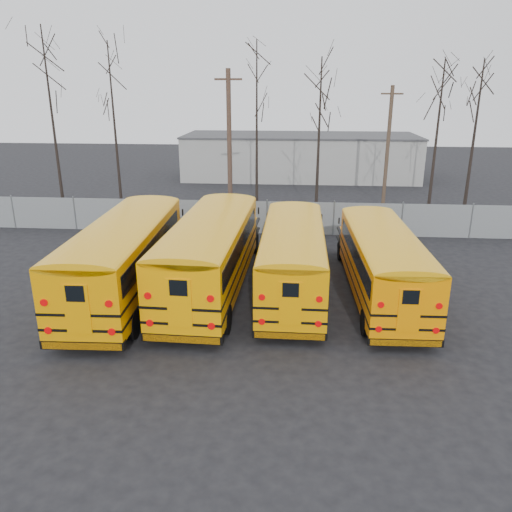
# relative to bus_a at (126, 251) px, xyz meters

# --- Properties ---
(ground) EXTENTS (120.00, 120.00, 0.00)m
(ground) POSITION_rel_bus_a_xyz_m (5.33, -2.09, -1.99)
(ground) COLOR black
(ground) RESTS_ON ground
(fence) EXTENTS (40.00, 0.04, 2.00)m
(fence) POSITION_rel_bus_a_xyz_m (5.33, 9.91, -0.99)
(fence) COLOR gray
(fence) RESTS_ON ground
(distant_building) EXTENTS (22.00, 8.00, 4.00)m
(distant_building) POSITION_rel_bus_a_xyz_m (7.33, 29.91, 0.01)
(distant_building) COLOR #A2A29E
(distant_building) RESTS_ON ground
(bus_a) EXTENTS (3.22, 12.25, 3.40)m
(bus_a) POSITION_rel_bus_a_xyz_m (0.00, 0.00, 0.00)
(bus_a) COLOR black
(bus_a) RESTS_ON ground
(bus_b) EXTENTS (3.17, 12.25, 3.40)m
(bus_b) POSITION_rel_bus_a_xyz_m (3.49, 0.73, 0.00)
(bus_b) COLOR black
(bus_b) RESTS_ON ground
(bus_c) EXTENTS (2.61, 11.14, 3.11)m
(bus_c) POSITION_rel_bus_a_xyz_m (6.97, 0.87, -0.17)
(bus_c) COLOR black
(bus_c) RESTS_ON ground
(bus_d) EXTENTS (2.79, 10.92, 3.04)m
(bus_d) POSITION_rel_bus_a_xyz_m (10.67, 0.58, -0.21)
(bus_d) COLOR black
(bus_d) RESTS_ON ground
(utility_pole_left) EXTENTS (1.69, 0.47, 9.56)m
(utility_pole_left) POSITION_rel_bus_a_xyz_m (2.74, 12.70, 2.92)
(utility_pole_left) COLOR #483328
(utility_pole_left) RESTS_ON ground
(utility_pole_right) EXTENTS (1.46, 0.68, 8.60)m
(utility_pole_right) POSITION_rel_bus_a_xyz_m (13.49, 17.54, 2.43)
(utility_pole_right) COLOR #4C3A2B
(utility_pole_right) RESTS_ON ground
(tree_0) EXTENTS (0.26, 0.26, 12.17)m
(tree_0) POSITION_rel_bus_a_xyz_m (-8.96, 13.21, 4.09)
(tree_0) COLOR black
(tree_0) RESTS_ON ground
(tree_1) EXTENTS (0.26, 0.26, 11.31)m
(tree_1) POSITION_rel_bus_a_xyz_m (-5.24, 14.32, 3.66)
(tree_1) COLOR black
(tree_1) RESTS_ON ground
(tree_2) EXTENTS (0.26, 0.26, 11.30)m
(tree_2) POSITION_rel_bus_a_xyz_m (4.35, 14.35, 3.66)
(tree_2) COLOR black
(tree_2) RESTS_ON ground
(tree_3) EXTENTS (0.26, 0.26, 10.23)m
(tree_3) POSITION_rel_bus_a_xyz_m (8.39, 13.26, 3.12)
(tree_3) COLOR black
(tree_3) RESTS_ON ground
(tree_4) EXTENTS (0.26, 0.26, 10.02)m
(tree_4) POSITION_rel_bus_a_xyz_m (15.57, 12.84, 3.02)
(tree_4) COLOR black
(tree_4) RESTS_ON ground
(tree_5) EXTENTS (0.26, 0.26, 10.20)m
(tree_5) POSITION_rel_bus_a_xyz_m (18.76, 15.68, 3.11)
(tree_5) COLOR black
(tree_5) RESTS_ON ground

